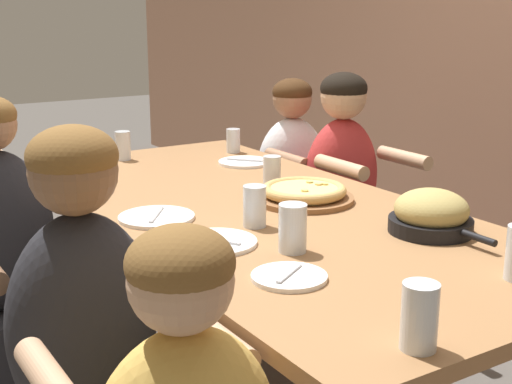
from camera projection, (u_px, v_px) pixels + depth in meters
dining_table at (256, 229)px, 2.37m from camera, size 2.19×1.02×0.79m
pizza_board_main at (304, 193)px, 2.41m from camera, size 0.34×0.34×0.06m
skillet_bowl at (431, 214)px, 2.07m from camera, size 0.36×0.25×0.13m
empty_plate_a at (245, 162)px, 2.99m from camera, size 0.22×0.22×0.02m
empty_plate_b at (156, 217)px, 2.21m from camera, size 0.24×0.24×0.02m
empty_plate_c at (215, 242)px, 1.98m from camera, size 0.23×0.23×0.02m
empty_plate_d at (289, 277)px, 1.73m from camera, size 0.19×0.19×0.02m
cocktail_glass_blue at (96, 167)px, 2.73m from camera, size 0.08×0.08×0.12m
drinking_glass_a at (64, 154)px, 2.96m from camera, size 0.07×0.07×0.10m
drinking_glass_b at (255, 208)px, 2.13m from camera, size 0.07×0.07×0.13m
drinking_glass_c at (123, 146)px, 3.04m from camera, size 0.06×0.06×0.12m
drinking_glass_d at (272, 171)px, 2.63m from camera, size 0.07×0.07×0.11m
drinking_glass_e at (419, 321)px, 1.36m from camera, size 0.07×0.07×0.13m
drinking_glass_g at (293, 230)px, 1.91m from camera, size 0.08×0.08×0.13m
drinking_glass_h at (233, 142)px, 3.20m from camera, size 0.06×0.06×0.11m
diner_far_left at (291, 203)px, 3.48m from camera, size 0.51×0.40×1.11m
diner_far_midleft at (340, 215)px, 3.16m from camera, size 0.51×0.40×1.16m
diner_near_midleft at (4, 285)px, 2.40m from camera, size 0.51×0.40×1.16m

